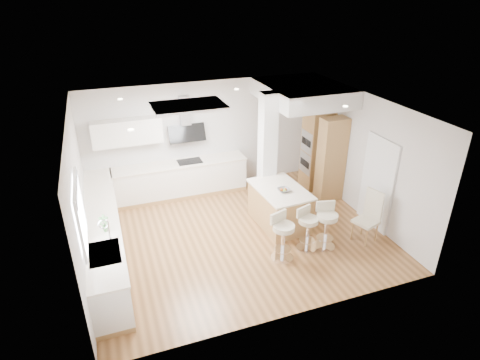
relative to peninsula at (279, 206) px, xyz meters
name	(u,v)px	position (x,y,z in m)	size (l,w,h in m)	color
ground	(238,235)	(-1.01, -0.12, -0.45)	(6.00, 6.00, 0.00)	#986538
ceiling	(238,235)	(-1.01, -0.12, -0.45)	(6.00, 5.00, 0.02)	silver
wall_back	(205,136)	(-1.01, 2.38, 0.95)	(6.00, 0.04, 2.80)	silver
wall_left	(80,201)	(-4.01, -0.12, 0.95)	(0.04, 5.00, 2.80)	silver
wall_right	(364,157)	(1.99, -0.12, 0.95)	(0.04, 5.00, 2.80)	silver
skylight	(189,106)	(-1.80, 0.48, 2.32)	(4.10, 2.10, 0.06)	white
window_left	(80,211)	(-3.97, -1.02, 1.24)	(0.06, 1.28, 1.07)	white
doorway_right	(377,184)	(1.96, -0.72, 0.55)	(0.05, 1.00, 2.10)	#413933
counter_left	(105,235)	(-3.71, 0.11, 0.01)	(0.63, 4.50, 1.35)	tan
counter_back	(174,171)	(-1.93, 2.10, 0.24)	(3.62, 0.63, 2.50)	tan
pillar	(267,153)	(0.04, 0.83, 0.95)	(0.35, 0.35, 2.80)	white
soffit	(303,93)	(1.09, 1.28, 2.15)	(1.78, 2.20, 0.40)	silver
oven_column	(322,153)	(1.66, 1.11, 0.60)	(0.63, 1.21, 2.10)	tan
peninsula	(279,206)	(0.00, 0.00, 0.00)	(1.07, 1.53, 0.96)	tan
bar_stool_a	(283,234)	(-0.48, -1.17, 0.10)	(0.56, 0.56, 0.99)	white
bar_stool_b	(307,227)	(0.13, -1.04, 0.06)	(0.52, 0.52, 0.92)	white
bar_stool_c	(326,223)	(0.51, -1.12, 0.10)	(0.53, 0.53, 0.99)	white
dining_chair	(370,214)	(1.51, -1.18, 0.15)	(0.55, 0.55, 1.13)	beige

